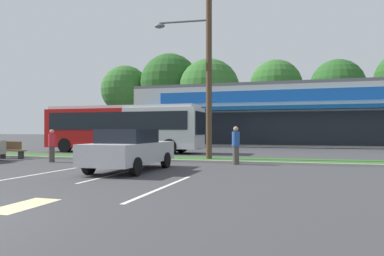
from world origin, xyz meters
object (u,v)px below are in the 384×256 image
object	(u,v)px
bus_stop_bench	(11,150)
pedestrian_by_pole	(236,145)
city_bus	(123,127)
car_0	(162,139)
car_1	(130,150)
pedestrian_near_bench	(52,146)
utility_pole	(206,56)

from	to	relation	value
bus_stop_bench	pedestrian_by_pole	world-z (taller)	pedestrian_by_pole
city_bus	car_0	bearing A→B (deg)	86.90
city_bus	car_0	size ratio (longest dim) A/B	2.35
bus_stop_bench	car_1	distance (m)	9.56
car_0	pedestrian_by_pole	world-z (taller)	pedestrian_by_pole
car_0	pedestrian_near_bench	distance (m)	14.52
utility_pole	pedestrian_by_pole	world-z (taller)	utility_pole
utility_pole	pedestrian_by_pole	bearing A→B (deg)	-39.94
pedestrian_near_bench	car_0	bearing A→B (deg)	94.23
city_bus	car_0	distance (m)	6.48
city_bus	pedestrian_near_bench	distance (m)	8.19
bus_stop_bench	pedestrian_near_bench	xyz separation A→B (m)	(3.46, -1.11, 0.30)
city_bus	pedestrian_by_pole	bearing A→B (deg)	-36.32
utility_pole	bus_stop_bench	bearing A→B (deg)	-170.79
car_0	car_1	xyz separation A→B (m)	(5.32, -17.01, 0.03)
city_bus	bus_stop_bench	distance (m)	7.80
car_1	pedestrian_near_bench	bearing A→B (deg)	65.24
car_1	pedestrian_by_pole	bearing A→B (deg)	-41.78
pedestrian_near_bench	pedestrian_by_pole	bearing A→B (deg)	13.13
car_0	car_1	bearing A→B (deg)	107.35
utility_pole	car_0	size ratio (longest dim) A/B	2.08
car_1	bus_stop_bench	bearing A→B (deg)	67.90
car_1	pedestrian_by_pole	world-z (taller)	pedestrian_by_pole
city_bus	car_1	distance (m)	12.09
utility_pole	city_bus	world-z (taller)	utility_pole
utility_pole	car_0	distance (m)	14.35
car_0	car_1	distance (m)	17.82
city_bus	car_1	xyz separation A→B (m)	(5.71, -10.62, -0.95)
pedestrian_by_pole	car_0	bearing A→B (deg)	17.49
car_0	pedestrian_by_pole	distance (m)	15.82
bus_stop_bench	car_1	xyz separation A→B (m)	(8.86, -3.60, 0.31)
utility_pole	car_0	xyz separation A→B (m)	(-6.96, 11.71, -4.52)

